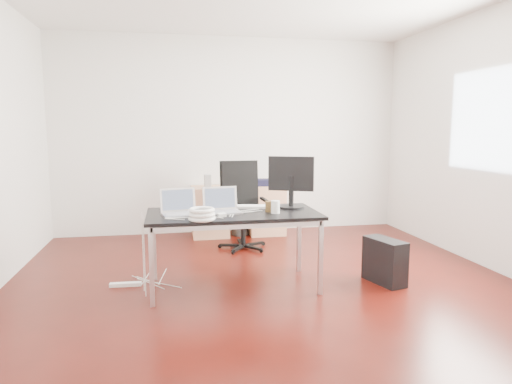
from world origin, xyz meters
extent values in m
plane|color=#330905|center=(0.00, 0.00, 0.00)|extent=(5.00, 5.00, 0.00)
plane|color=silver|center=(0.00, 2.50, 1.40)|extent=(5.00, 0.00, 5.00)
plane|color=silver|center=(0.00, -2.50, 1.40)|extent=(5.00, 0.00, 5.00)
plane|color=silver|center=(2.50, 0.00, 1.40)|extent=(0.00, 5.00, 5.00)
plane|color=white|center=(2.48, 0.20, 1.60)|extent=(0.00, 1.50, 1.50)
cube|color=black|center=(-0.31, 0.08, 0.71)|extent=(1.60, 0.80, 0.03)
cube|color=silver|center=(-1.06, -0.27, 0.35)|extent=(0.04, 0.04, 0.70)
cube|color=silver|center=(-1.06, 0.43, 0.35)|extent=(0.04, 0.04, 0.70)
cube|color=silver|center=(0.44, -0.27, 0.35)|extent=(0.04, 0.04, 0.70)
cube|color=silver|center=(0.44, 0.43, 0.35)|extent=(0.04, 0.04, 0.70)
cylinder|color=black|center=(0.01, 1.45, 0.23)|extent=(0.06, 0.06, 0.47)
cube|color=black|center=(0.01, 1.45, 0.50)|extent=(0.50, 0.48, 0.06)
cube|color=black|center=(0.00, 1.67, 0.81)|extent=(0.46, 0.12, 0.55)
cube|color=tan|center=(-0.34, 2.23, 0.35)|extent=(0.50, 0.50, 0.70)
cube|color=tan|center=(0.46, 2.23, 0.35)|extent=(0.50, 0.50, 0.70)
cube|color=black|center=(1.17, -0.08, 0.22)|extent=(0.31, 0.49, 0.44)
cylinder|color=black|center=(0.08, 2.20, 0.14)|extent=(0.29, 0.29, 0.28)
cube|color=white|center=(-1.34, 0.29, 0.02)|extent=(0.30, 0.07, 0.04)
cube|color=silver|center=(-0.80, 0.03, 0.74)|extent=(0.37, 0.29, 0.01)
cube|color=silver|center=(-0.82, 0.14, 0.85)|extent=(0.33, 0.11, 0.22)
cube|color=#475166|center=(-0.82, 0.14, 0.85)|extent=(0.29, 0.09, 0.18)
cube|color=silver|center=(-0.41, 0.05, 0.74)|extent=(0.35, 0.26, 0.01)
cube|color=silver|center=(-0.42, 0.17, 0.85)|extent=(0.33, 0.08, 0.22)
cube|color=#475166|center=(-0.42, 0.16, 0.85)|extent=(0.29, 0.07, 0.18)
cylinder|color=black|center=(0.29, 0.21, 0.74)|extent=(0.26, 0.26, 0.02)
cylinder|color=black|center=(0.29, 0.21, 0.90)|extent=(0.05, 0.05, 0.30)
cube|color=black|center=(0.29, 0.23, 1.07)|extent=(0.43, 0.23, 0.34)
cube|color=#475166|center=(0.29, 0.25, 1.07)|extent=(0.36, 0.16, 0.29)
cube|color=white|center=(-0.05, 0.29, 0.74)|extent=(0.46, 0.22, 0.02)
cylinder|color=white|center=(0.07, -0.04, 0.79)|extent=(0.11, 0.11, 0.12)
cylinder|color=brown|center=(0.03, 0.05, 0.78)|extent=(0.10, 0.10, 0.10)
torus|color=white|center=(-0.63, -0.24, 0.75)|extent=(0.24, 0.24, 0.04)
torus|color=white|center=(-0.63, -0.24, 0.78)|extent=(0.23, 0.23, 0.04)
torus|color=white|center=(-0.63, -0.24, 0.82)|extent=(0.22, 0.22, 0.04)
cube|color=white|center=(-0.44, -0.10, 0.74)|extent=(0.08, 0.08, 0.03)
cube|color=#9E9E9E|center=(-0.37, 2.16, 0.79)|extent=(0.10, 0.09, 0.18)
cube|color=black|center=(0.39, 2.24, 0.74)|extent=(0.33, 0.28, 0.09)
camera|label=1|loc=(-0.89, -4.11, 1.52)|focal=32.00mm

